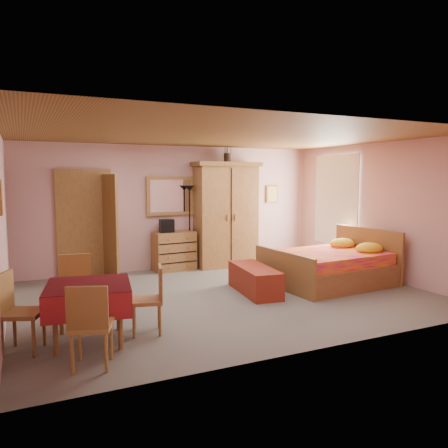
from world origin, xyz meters
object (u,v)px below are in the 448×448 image
wall_mirror (170,196)px  stereo (167,226)px  sunflower_vase (227,150)px  dining_table (89,313)px  bed (328,258)px  chair_south (92,324)px  bench (255,280)px  floor_lamp (190,227)px  chair_east (147,300)px  chest_of_drawers (174,251)px  wardrobe (225,215)px  chair_west (23,312)px  chair_north (76,291)px

wall_mirror → stereo: bearing=-128.5°
sunflower_vase → dining_table: bearing=-134.7°
bed → chair_south: size_ratio=2.37×
wall_mirror → dining_table: bearing=-122.9°
bed → bench: bearing=175.4°
floor_lamp → dining_table: bearing=-126.3°
wall_mirror → chair_east: bearing=-114.3°
wall_mirror → bed: bearing=-51.2°
sunflower_vase → dining_table: 5.36m
chest_of_drawers → wall_mirror: (0.00, 0.21, 1.14)m
wardrobe → chair_west: size_ratio=2.52×
chair_south → chair_north: 1.43m
sunflower_vase → bench: (-0.60, -2.34, -2.32)m
bench → chair_west: bearing=-162.3°
floor_lamp → chair_west: 4.78m
bench → dining_table: size_ratio=1.40×
wall_mirror → floor_lamp: 0.78m
bench → dining_table: bearing=-158.3°
stereo → chair_north: 3.46m
chair_south → chest_of_drawers: bearing=80.4°
wall_mirror → chair_east: wall_mirror is taller
wall_mirror → wardrobe: size_ratio=0.46×
stereo → floor_lamp: size_ratio=0.16×
stereo → chair_east: (-1.34, -3.41, -0.52)m
bed → chair_west: 5.17m
chair_south → chair_east: bearing=62.7°
floor_lamp → bench: (0.29, -2.34, -0.66)m
wall_mirror → bench: bearing=-77.3°
chest_of_drawers → bed: size_ratio=0.41×
wall_mirror → chair_north: bearing=-129.5°
chair_west → chair_east: 1.40m
stereo → chair_east: size_ratio=0.34×
wardrobe → chair_south: 5.39m
wall_mirror → chair_east: (-1.50, -3.62, -1.13)m
sunflower_vase → bench: bearing=-104.3°
chair_east → sunflower_vase: bearing=-24.0°
chair_east → chair_south: bearing=148.1°
bench → chair_west: (-3.54, -1.13, 0.23)m
dining_table → chair_north: (-0.07, 0.71, 0.11)m
wardrobe → chair_south: size_ratio=2.56×
bench → chair_south: 3.45m
chair_south → chair_north: chair_north is taller
wall_mirror → sunflower_vase: bearing=-9.1°
bench → chair_west: 3.73m
sunflower_vase → chair_west: bearing=-140.0°
chest_of_drawers → bench: (0.65, -2.29, -0.18)m
sunflower_vase → chest_of_drawers: bearing=-177.7°
dining_table → chair_west: (-0.70, -0.00, 0.10)m
bench → chair_west: size_ratio=1.47×
wall_mirror → bench: 2.91m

